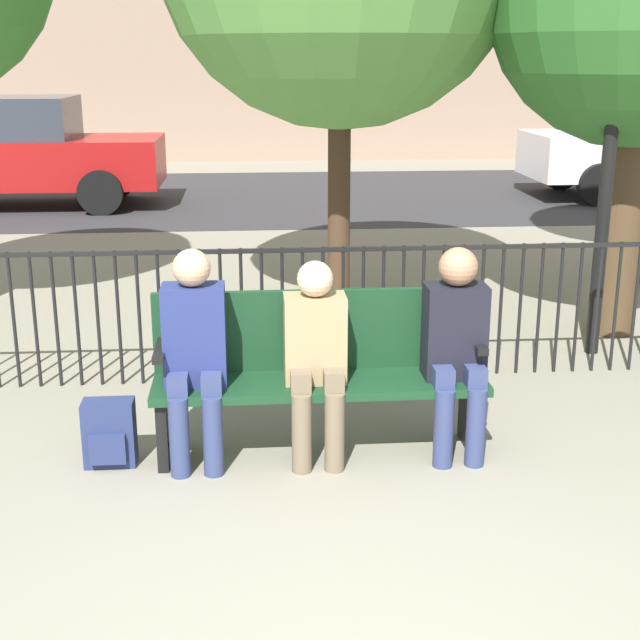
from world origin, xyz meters
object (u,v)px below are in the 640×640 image
at_px(park_bench, 319,367).
at_px(seated_person_0, 194,347).
at_px(seated_person_2, 456,341).
at_px(backpack, 109,434).
at_px(lamp_post, 619,42).
at_px(seated_person_1, 316,351).
at_px(parked_car_0, 12,150).

bearing_deg(park_bench, seated_person_0, -169.37).
bearing_deg(seated_person_2, backpack, -179.98).
height_order(park_bench, seated_person_2, seated_person_2).
height_order(seated_person_2, lamp_post, lamp_post).
height_order(seated_person_1, backpack, seated_person_1).
bearing_deg(seated_person_0, seated_person_1, -0.40).
xyz_separation_m(backpack, parked_car_0, (-2.69, 9.14, 0.66)).
bearing_deg(seated_person_2, parked_car_0, 116.85).
relative_size(park_bench, lamp_post, 0.55).
relative_size(seated_person_0, seated_person_2, 1.01).
relative_size(backpack, parked_car_0, 0.09).
bearing_deg(backpack, lamp_post, 26.37).
xyz_separation_m(seated_person_0, seated_person_2, (1.45, -0.00, -0.00)).
xyz_separation_m(park_bench, seated_person_2, (0.76, -0.13, 0.18)).
bearing_deg(lamp_post, backpack, -153.63).
relative_size(park_bench, seated_person_1, 1.65).
height_order(seated_person_2, backpack, seated_person_2).
height_order(seated_person_0, lamp_post, lamp_post).
bearing_deg(backpack, seated_person_1, -0.16).
distance_m(seated_person_2, lamp_post, 2.77).
distance_m(lamp_post, parked_car_0, 9.74).
bearing_deg(seated_person_1, park_bench, 78.11).
distance_m(seated_person_1, backpack, 1.24).
bearing_deg(backpack, park_bench, 6.34).
distance_m(seated_person_0, backpack, 0.70).
relative_size(park_bench, seated_person_0, 1.54).
distance_m(park_bench, seated_person_1, 0.20).
bearing_deg(park_bench, seated_person_2, -9.76).
distance_m(backpack, lamp_post, 4.35).
distance_m(seated_person_0, seated_person_1, 0.66).
bearing_deg(seated_person_2, park_bench, 170.24).
height_order(seated_person_1, lamp_post, lamp_post).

